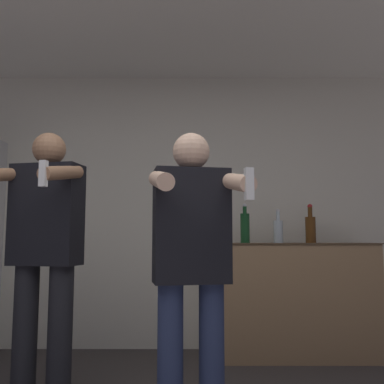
{
  "coord_description": "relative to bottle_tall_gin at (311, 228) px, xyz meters",
  "views": [
    {
      "loc": [
        0.25,
        -1.32,
        0.99
      ],
      "look_at": [
        0.24,
        0.87,
        1.23
      ],
      "focal_mm": 40.0,
      "sensor_mm": 36.0,
      "label": 1
    }
  ],
  "objects": [
    {
      "name": "wall_back",
      "position": [
        -1.26,
        0.36,
        0.19
      ],
      "size": [
        7.0,
        0.06,
        2.55
      ],
      "color": "beige",
      "rests_on": "ground_plane"
    },
    {
      "name": "counter",
      "position": [
        -0.12,
        0.07,
        -0.61
      ],
      "size": [
        1.32,
        0.55,
        0.96
      ],
      "color": "#997551",
      "rests_on": "ground_plane"
    },
    {
      "name": "bottle_tall_gin",
      "position": [
        0.0,
        0.0,
        0.0
      ],
      "size": [
        0.09,
        0.09,
        0.33
      ],
      "color": "#563314",
      "rests_on": "counter"
    },
    {
      "name": "bottle_dark_rum",
      "position": [
        -0.56,
        0.0,
        0.01
      ],
      "size": [
        0.08,
        0.08,
        0.34
      ],
      "color": "#194723",
      "rests_on": "counter"
    },
    {
      "name": "bottle_green_wine",
      "position": [
        -0.28,
        0.0,
        -0.02
      ],
      "size": [
        0.08,
        0.08,
        0.29
      ],
      "color": "silver",
      "rests_on": "counter"
    },
    {
      "name": "person_woman_foreground",
      "position": [
        -1.02,
        -1.5,
        -0.19
      ],
      "size": [
        0.51,
        0.57,
        1.54
      ],
      "color": "navy",
      "rests_on": "ground_plane"
    },
    {
      "name": "person_man_side",
      "position": [
        -1.92,
        -1.03,
        -0.15
      ],
      "size": [
        0.55,
        0.58,
        1.66
      ],
      "color": "black",
      "rests_on": "ground_plane"
    }
  ]
}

